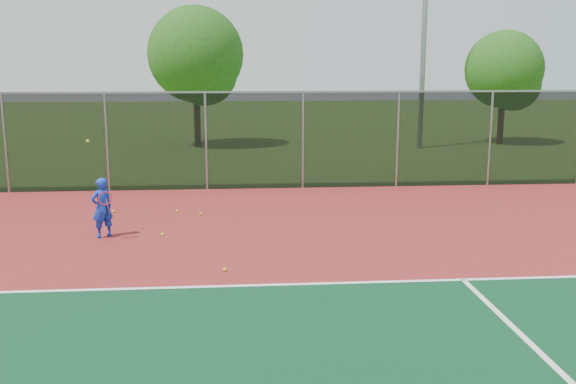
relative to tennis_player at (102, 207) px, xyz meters
name	(u,v)px	position (x,y,z in m)	size (l,w,h in m)	color
ground	(395,360)	(5.09, -6.53, -0.71)	(120.00, 120.00, 0.00)	#385F1B
court_apron	(365,304)	(5.09, -4.53, -0.70)	(30.00, 20.00, 0.02)	maroon
fence_back	(303,139)	(5.09, 5.47, 0.86)	(30.00, 0.06, 3.03)	black
tennis_player	(102,207)	(0.00, 0.00, 0.00)	(0.60, 0.69, 2.21)	#1537CB
practice_ball_0	(113,211)	(-0.23, 2.44, -0.65)	(0.07, 0.07, 0.07)	#C3D919
practice_ball_1	(163,234)	(1.32, -0.01, -0.65)	(0.07, 0.07, 0.07)	#C3D919
practice_ball_2	(225,269)	(2.77, -2.67, -0.65)	(0.07, 0.07, 0.07)	#C3D919
practice_ball_3	(177,211)	(1.43, 2.33, -0.65)	(0.07, 0.07, 0.07)	#C3D919
practice_ball_4	(201,214)	(2.08, 1.97, -0.65)	(0.07, 0.07, 0.07)	#C3D919
tree_back_left	(198,59)	(1.29, 16.12, 3.38)	(4.43, 4.43, 6.51)	#331F12
tree_back_mid	(506,73)	(16.01, 16.02, 2.72)	(3.72, 3.72, 5.46)	#331F12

